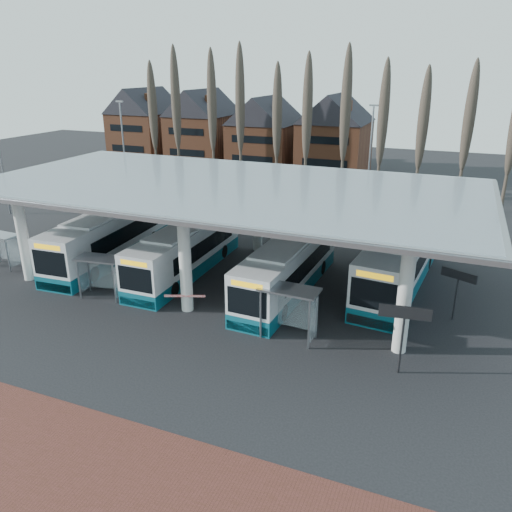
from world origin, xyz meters
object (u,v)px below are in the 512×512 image
at_px(bus_2, 288,267).
at_px(bus_3, 400,260).
at_px(bus_0, 111,236).
at_px(shelter_2, 290,301).
at_px(shelter_0, 3,243).
at_px(shelter_1, 101,268).
at_px(bus_1, 186,250).

relative_size(bus_2, bus_3, 0.91).
relative_size(bus_0, shelter_2, 4.20).
height_order(bus_2, shelter_0, bus_2).
bearing_deg(bus_2, bus_0, 179.70).
xyz_separation_m(bus_3, shelter_2, (-4.42, -9.01, 0.33)).
distance_m(bus_0, bus_2, 13.89).
xyz_separation_m(bus_0, shelter_1, (3.60, -5.64, 0.20)).
bearing_deg(bus_1, bus_2, -3.11).
distance_m(bus_3, shelter_0, 27.20).
xyz_separation_m(bus_1, shelter_2, (9.35, -5.80, 0.49)).
xyz_separation_m(bus_2, shelter_1, (-10.28, -5.03, 0.31)).
bearing_deg(bus_0, bus_3, 4.70).
bearing_deg(bus_0, bus_1, -6.01).
distance_m(bus_2, shelter_2, 5.81).
bearing_deg(shelter_0, shelter_2, -2.35).
distance_m(bus_2, shelter_1, 11.45).
relative_size(shelter_1, shelter_2, 0.95).
distance_m(bus_1, shelter_0, 13.08).
bearing_deg(bus_1, shelter_1, -118.51).
xyz_separation_m(bus_0, shelter_2, (15.79, -6.07, 0.37)).
distance_m(shelter_0, shelter_1, 9.76).
xyz_separation_m(bus_0, bus_2, (13.88, -0.61, -0.11)).
bearing_deg(bus_2, shelter_0, -167.68).
height_order(shelter_0, shelter_2, shelter_2).
bearing_deg(shelter_1, bus_1, 54.67).
distance_m(bus_2, bus_3, 7.26).
relative_size(bus_3, shelter_1, 4.54).
height_order(bus_2, shelter_2, bus_2).
relative_size(bus_0, bus_1, 1.09).
bearing_deg(bus_1, shelter_2, -32.35).
bearing_deg(bus_2, shelter_1, -151.72).
xyz_separation_m(bus_1, shelter_0, (-12.49, -3.89, 0.18)).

